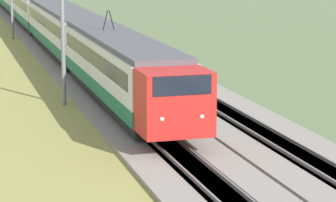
% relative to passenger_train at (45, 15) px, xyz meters
% --- Properties ---
extents(ballast_main, '(240.00, 4.40, 0.30)m').
position_rel_passenger_train_xyz_m(ballast_main, '(-16.06, 0.00, -2.14)').
color(ballast_main, gray).
rests_on(ballast_main, ground).
extents(ballast_adjacent, '(240.00, 4.40, 0.30)m').
position_rel_passenger_train_xyz_m(ballast_adjacent, '(-16.06, -4.58, -2.14)').
color(ballast_adjacent, gray).
rests_on(ballast_adjacent, ground).
extents(track_main, '(240.00, 1.57, 0.45)m').
position_rel_passenger_train_xyz_m(track_main, '(-16.06, 0.00, -2.13)').
color(track_main, '#4C4238').
rests_on(track_main, ground).
extents(track_adjacent, '(240.00, 1.57, 0.45)m').
position_rel_passenger_train_xyz_m(track_adjacent, '(-16.06, -4.58, -2.13)').
color(track_adjacent, '#4C4238').
rests_on(track_adjacent, ground).
extents(passenger_train, '(82.15, 2.95, 4.91)m').
position_rel_passenger_train_xyz_m(passenger_train, '(0.00, 0.00, 0.00)').
color(passenger_train, red).
rests_on(passenger_train, ground).
extents(catenary_mast_mid, '(0.22, 2.56, 9.06)m').
position_rel_passenger_train_xyz_m(catenary_mast_mid, '(-28.99, 2.67, 2.39)').
color(catenary_mast_mid, slate).
rests_on(catenary_mast_mid, ground).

